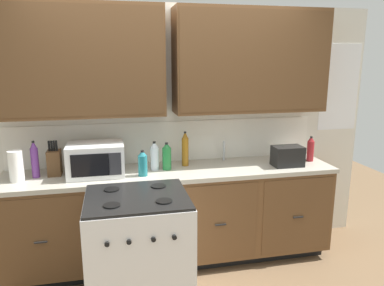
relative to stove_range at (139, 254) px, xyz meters
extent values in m
plane|color=brown|center=(0.37, 0.33, -0.47)|extent=(8.00, 8.00, 0.00)
cube|color=silver|center=(0.37, 0.96, 0.74)|extent=(4.20, 0.05, 2.42)
cube|color=white|center=(0.37, 0.93, 0.66)|extent=(3.00, 0.01, 0.40)
cube|color=brown|center=(-0.41, 0.76, 1.43)|extent=(1.45, 0.34, 0.95)
cube|color=brown|center=(-0.41, 0.59, 1.43)|extent=(1.42, 0.01, 0.89)
cube|color=brown|center=(1.14, 0.76, 1.43)|extent=(1.45, 0.34, 0.95)
cube|color=brown|center=(1.14, 0.59, 1.43)|extent=(1.42, 0.01, 0.89)
cube|color=white|center=(2.22, 0.93, 1.16)|extent=(0.44, 0.01, 0.90)
cube|color=black|center=(0.37, 0.66, -0.42)|extent=(2.94, 0.48, 0.10)
cube|color=brown|center=(0.37, 0.63, 0.02)|extent=(3.00, 0.60, 0.79)
cube|color=brown|center=(-0.76, 0.33, 0.02)|extent=(0.69, 0.01, 0.72)
cube|color=black|center=(-0.76, 0.31, 0.02)|extent=(0.10, 0.01, 0.01)
cube|color=brown|center=(-0.01, 0.33, 0.02)|extent=(0.69, 0.01, 0.72)
cube|color=black|center=(-0.01, 0.31, 0.02)|extent=(0.10, 0.01, 0.01)
cube|color=brown|center=(0.74, 0.33, 0.02)|extent=(0.69, 0.01, 0.72)
cube|color=black|center=(0.74, 0.31, 0.02)|extent=(0.10, 0.01, 0.01)
cube|color=brown|center=(1.49, 0.33, 0.02)|extent=(0.69, 0.01, 0.72)
cube|color=black|center=(1.49, 0.31, 0.02)|extent=(0.10, 0.01, 0.01)
cube|color=#ADA899|center=(0.37, 0.63, 0.44)|extent=(3.03, 0.63, 0.04)
cube|color=#A8AAAF|center=(0.93, 0.66, 0.44)|extent=(0.56, 0.38, 0.02)
cube|color=white|center=(0.00, 0.00, -0.01)|extent=(0.76, 0.66, 0.92)
cube|color=black|center=(0.00, 0.00, 0.46)|extent=(0.74, 0.65, 0.02)
cylinder|color=black|center=(-0.18, -0.16, 0.47)|extent=(0.12, 0.12, 0.01)
cylinder|color=black|center=(0.18, -0.16, 0.47)|extent=(0.12, 0.12, 0.01)
cylinder|color=black|center=(-0.18, 0.16, 0.47)|extent=(0.12, 0.12, 0.01)
cylinder|color=black|center=(0.18, 0.16, 0.47)|extent=(0.12, 0.12, 0.01)
cylinder|color=black|center=(-0.22, -0.34, 0.28)|extent=(0.03, 0.02, 0.03)
cylinder|color=black|center=(-0.08, -0.34, 0.28)|extent=(0.03, 0.02, 0.03)
cylinder|color=black|center=(0.08, -0.34, 0.28)|extent=(0.03, 0.02, 0.03)
cylinder|color=black|center=(0.22, -0.34, 0.28)|extent=(0.03, 0.02, 0.03)
cube|color=white|center=(-0.31, 0.63, 0.60)|extent=(0.48, 0.36, 0.28)
cube|color=black|center=(-0.35, 0.44, 0.60)|extent=(0.31, 0.01, 0.19)
cube|color=#28282D|center=(-0.14, 0.44, 0.60)|extent=(0.10, 0.01, 0.19)
cube|color=black|center=(1.46, 0.52, 0.55)|extent=(0.28, 0.18, 0.19)
cube|color=black|center=(1.41, 0.52, 0.64)|extent=(0.02, 0.13, 0.01)
cube|color=black|center=(1.51, 0.52, 0.64)|extent=(0.02, 0.13, 0.01)
cube|color=#52361E|center=(-0.66, 0.69, 0.57)|extent=(0.11, 0.14, 0.22)
cylinder|color=black|center=(-0.69, 0.68, 0.72)|extent=(0.02, 0.02, 0.09)
cylinder|color=black|center=(-0.67, 0.68, 0.72)|extent=(0.02, 0.02, 0.09)
cylinder|color=black|center=(-0.65, 0.68, 0.72)|extent=(0.02, 0.02, 0.09)
cylinder|color=black|center=(-0.63, 0.68, 0.72)|extent=(0.02, 0.02, 0.09)
cylinder|color=#B2B5BA|center=(0.93, 0.84, 0.56)|extent=(0.02, 0.02, 0.20)
cylinder|color=white|center=(-0.95, 0.58, 0.59)|extent=(0.12, 0.12, 0.26)
cylinder|color=maroon|center=(1.76, 0.64, 0.56)|extent=(0.07, 0.07, 0.20)
cone|color=maroon|center=(1.76, 0.64, 0.68)|extent=(0.06, 0.06, 0.05)
cylinder|color=black|center=(1.76, 0.64, 0.70)|extent=(0.02, 0.02, 0.02)
cylinder|color=silver|center=(0.21, 0.67, 0.56)|extent=(0.08, 0.08, 0.21)
cone|color=silver|center=(0.21, 0.67, 0.69)|extent=(0.07, 0.07, 0.05)
cylinder|color=black|center=(0.21, 0.67, 0.71)|extent=(0.03, 0.03, 0.02)
cylinder|color=#1E707A|center=(0.09, 0.51, 0.55)|extent=(0.08, 0.08, 0.18)
cone|color=#1E707A|center=(0.09, 0.51, 0.66)|extent=(0.07, 0.07, 0.05)
cylinder|color=black|center=(0.09, 0.51, 0.67)|extent=(0.03, 0.03, 0.02)
cylinder|color=#237A38|center=(0.32, 0.65, 0.56)|extent=(0.08, 0.08, 0.20)
cone|color=#237A38|center=(0.32, 0.65, 0.68)|extent=(0.07, 0.07, 0.05)
cylinder|color=black|center=(0.32, 0.65, 0.70)|extent=(0.03, 0.03, 0.02)
cylinder|color=#663384|center=(-0.81, 0.66, 0.58)|extent=(0.06, 0.06, 0.26)
cone|color=#663384|center=(-0.81, 0.66, 0.74)|extent=(0.06, 0.06, 0.06)
cylinder|color=black|center=(-0.81, 0.66, 0.77)|extent=(0.02, 0.02, 0.02)
cylinder|color=#9E6619|center=(0.51, 0.74, 0.59)|extent=(0.06, 0.06, 0.26)
cone|color=#9E6619|center=(0.51, 0.74, 0.75)|extent=(0.06, 0.06, 0.07)
cylinder|color=black|center=(0.51, 0.74, 0.78)|extent=(0.02, 0.02, 0.02)
camera|label=1|loc=(-0.14, -2.56, 1.44)|focal=34.25mm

